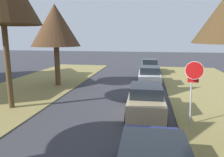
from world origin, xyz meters
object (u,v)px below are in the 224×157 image
(stop_sign_far, at_px, (193,79))
(parked_sedan_tan, at_px, (146,100))
(parked_sedan_green, at_px, (150,66))
(parked_sedan_white, at_px, (149,76))
(street_tree_left_far, at_px, (55,26))

(stop_sign_far, bearing_deg, parked_sedan_tan, 149.54)
(stop_sign_far, bearing_deg, parked_sedan_green, 97.35)
(parked_sedan_white, bearing_deg, street_tree_left_far, -167.31)
(street_tree_left_far, relative_size, parked_sedan_white, 1.48)
(street_tree_left_far, bearing_deg, parked_sedan_white, 12.69)
(stop_sign_far, relative_size, parked_sedan_green, 0.66)
(parked_sedan_tan, height_order, parked_sedan_green, same)
(stop_sign_far, height_order, parked_sedan_white, stop_sign_far)
(parked_sedan_white, xyz_separation_m, parked_sedan_green, (0.02, 6.23, 0.00))
(parked_sedan_green, bearing_deg, parked_sedan_tan, -90.87)
(stop_sign_far, xyz_separation_m, parked_sedan_tan, (-2.08, 1.22, -1.43))
(street_tree_left_far, height_order, parked_sedan_green, street_tree_left_far)
(parked_sedan_green, bearing_deg, stop_sign_far, -82.65)
(parked_sedan_tan, relative_size, parked_sedan_white, 1.00)
(parked_sedan_white, bearing_deg, parked_sedan_green, 89.78)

